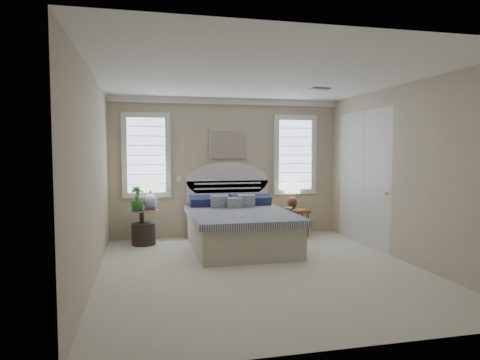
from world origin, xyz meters
name	(u,v)px	position (x,y,z in m)	size (l,w,h in m)	color
floor	(261,270)	(0.00, 0.00, 0.00)	(4.50, 5.00, 0.01)	beige
ceiling	(262,77)	(0.00, 0.00, 2.70)	(4.50, 5.00, 0.01)	white
wall_back	(227,168)	(0.00, 2.50, 1.35)	(4.50, 0.02, 2.70)	#C3B092
wall_left	(93,177)	(-2.25, 0.00, 1.35)	(0.02, 5.00, 2.70)	#C3B092
wall_right	(404,173)	(2.25, 0.00, 1.35)	(0.02, 5.00, 2.70)	#C3B092
crown_molding	(227,101)	(0.00, 2.46, 2.64)	(4.50, 0.08, 0.12)	silver
hvac_vent	(320,89)	(1.20, 0.80, 2.68)	(0.30, 0.20, 0.02)	#B2B2B2
switch_plate	(179,179)	(-0.95, 2.48, 1.15)	(0.08, 0.01, 0.12)	silver
window_left	(146,155)	(-1.55, 2.48, 1.60)	(0.90, 0.06, 1.60)	silver
window_right	(295,155)	(1.40, 2.48, 1.60)	(0.90, 0.06, 1.60)	silver
painting	(227,144)	(0.00, 2.46, 1.82)	(0.74, 0.04, 0.58)	silver
closet_door	(363,178)	(2.23, 1.20, 1.20)	(0.02, 1.80, 2.40)	silver
bed	(239,225)	(0.00, 1.46, 0.39)	(1.72, 2.28, 1.47)	#B4AF9E
side_table_left	(142,223)	(-1.65, 2.05, 0.39)	(0.56, 0.56, 0.63)	black
nightstand_right	(295,217)	(1.30, 2.15, 0.39)	(0.50, 0.40, 0.53)	brown
floor_pot	(144,234)	(-1.62, 2.03, 0.19)	(0.43, 0.43, 0.39)	black
lamp_left	(150,188)	(-1.49, 2.06, 1.01)	(0.39, 0.39, 0.63)	white
lamp_right	(292,192)	(1.29, 2.30, 0.86)	(0.34, 0.34, 0.54)	black
potted_plant	(137,198)	(-1.72, 2.01, 0.84)	(0.24, 0.24, 0.43)	#317C37
books_left	(150,208)	(-1.50, 2.00, 0.65)	(0.21, 0.17, 0.05)	#A4292A
books_right	(288,209)	(1.10, 2.00, 0.56)	(0.21, 0.18, 0.07)	#A4292A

